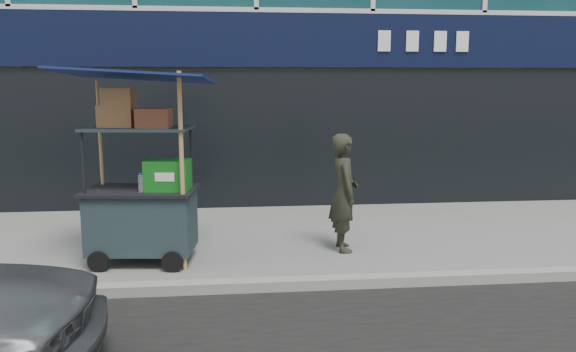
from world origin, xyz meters
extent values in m
plane|color=slate|center=(0.00, 0.00, 0.00)|extent=(80.00, 80.00, 0.00)
cube|color=gray|center=(0.00, -0.20, 0.06)|extent=(80.00, 0.18, 0.12)
cube|color=black|center=(0.00, 3.86, 2.90)|extent=(15.68, 0.06, 0.90)
cube|color=black|center=(0.00, 3.90, 1.20)|extent=(15.68, 0.04, 2.40)
cube|color=black|center=(-1.56, 0.92, 0.52)|extent=(1.31, 0.85, 0.72)
cylinder|color=black|center=(-2.03, 0.59, 0.12)|extent=(0.25, 0.08, 0.25)
cylinder|color=black|center=(-1.17, 0.50, 0.12)|extent=(0.25, 0.08, 0.25)
cube|color=black|center=(-1.56, 0.92, 0.90)|extent=(1.40, 0.94, 0.04)
cylinder|color=black|center=(-2.16, 0.68, 1.26)|extent=(0.03, 0.03, 0.77)
cylinder|color=black|center=(-1.03, 0.56, 1.26)|extent=(0.03, 0.03, 0.77)
cylinder|color=black|center=(-2.09, 1.29, 1.26)|extent=(0.03, 0.03, 0.77)
cylinder|color=black|center=(-0.96, 1.17, 1.26)|extent=(0.03, 0.03, 0.77)
cube|color=black|center=(-1.56, 0.92, 1.65)|extent=(1.31, 0.85, 0.03)
cylinder|color=#AB814D|center=(-1.03, 0.56, 1.16)|extent=(0.06, 0.06, 2.32)
cylinder|color=#AB814D|center=(-2.09, 1.29, 1.11)|extent=(0.05, 0.05, 2.22)
cube|color=#0C1847|center=(-1.56, 0.92, 2.27)|extent=(1.87, 1.42, 0.20)
cube|color=#0F6017|center=(-1.22, 0.84, 1.10)|extent=(0.55, 0.41, 0.36)
cylinder|color=silver|center=(-1.52, 0.71, 1.02)|extent=(0.08, 0.08, 0.21)
cylinder|color=#172EAE|center=(-1.52, 0.71, 1.14)|extent=(0.04, 0.04, 0.02)
cube|color=brown|center=(-1.81, 1.00, 1.80)|extent=(0.44, 0.35, 0.26)
cube|color=brown|center=(-1.36, 0.85, 1.78)|extent=(0.42, 0.33, 0.23)
cube|color=brown|center=(-1.78, 0.98, 2.03)|extent=(0.39, 0.31, 0.21)
imported|color=#27291E|center=(1.00, 1.18, 0.77)|extent=(0.38, 0.57, 1.55)
camera|label=1|loc=(-0.46, -5.90, 2.20)|focal=35.00mm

